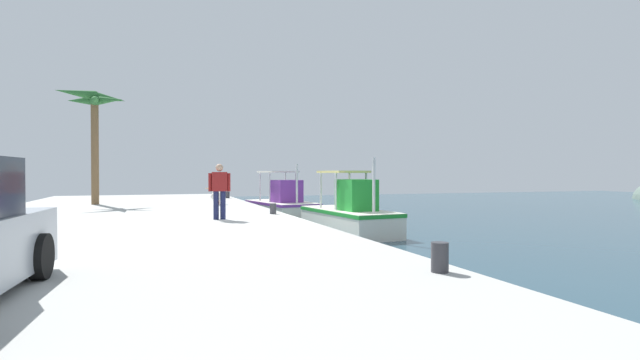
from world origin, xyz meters
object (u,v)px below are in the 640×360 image
(fishing_boat_nearest, at_px, (282,204))
(fishing_boat_second, at_px, (349,215))
(mooring_bollard_nearest, at_px, (227,195))
(mooring_bollard_second, at_px, (273,209))
(pelican, at_px, (218,195))
(palm_tree, at_px, (94,110))
(mooring_bollard_third, at_px, (440,257))
(fisherman_standing, at_px, (219,189))

(fishing_boat_nearest, height_order, fishing_boat_second, fishing_boat_second)
(mooring_bollard_nearest, relative_size, mooring_bollard_second, 1.03)
(pelican, bearing_deg, mooring_bollard_second, 11.85)
(mooring_bollard_nearest, xyz_separation_m, palm_tree, (3.53, -6.28, 3.98))
(fishing_boat_nearest, distance_m, mooring_bollard_nearest, 4.02)
(fishing_boat_nearest, xyz_separation_m, pelican, (2.01, -3.45, 0.59))
(pelican, bearing_deg, fishing_boat_nearest, 120.26)
(pelican, relative_size, mooring_bollard_third, 2.32)
(fishing_boat_nearest, relative_size, fisherman_standing, 3.09)
(pelican, relative_size, mooring_bollard_second, 2.69)
(pelican, height_order, mooring_bollard_nearest, pelican)
(palm_tree, bearing_deg, mooring_bollard_second, 40.59)
(fisherman_standing, bearing_deg, mooring_bollard_third, 12.72)
(pelican, distance_m, mooring_bollard_third, 15.54)
(mooring_bollard_nearest, bearing_deg, mooring_bollard_second, 0.00)
(fishing_boat_nearest, height_order, palm_tree, palm_tree)
(pelican, xyz_separation_m, mooring_bollard_nearest, (-5.30, 1.17, -0.21))
(mooring_bollard_second, bearing_deg, fishing_boat_nearest, 163.21)
(fisherman_standing, distance_m, mooring_bollard_second, 2.46)
(pelican, distance_m, mooring_bollard_second, 5.68)
(fishing_boat_nearest, xyz_separation_m, fisherman_standing, (8.88, -4.23, 1.11))
(pelican, xyz_separation_m, palm_tree, (-1.77, -5.11, 3.76))
(pelican, distance_m, mooring_bollard_nearest, 5.43)
(mooring_bollard_third, bearing_deg, pelican, -175.70)
(fishing_boat_second, bearing_deg, mooring_bollard_second, -88.30)
(fishing_boat_nearest, height_order, mooring_bollard_nearest, fishing_boat_nearest)
(mooring_bollard_third, relative_size, palm_tree, 0.08)
(fishing_boat_nearest, xyz_separation_m, mooring_bollard_third, (17.51, -2.28, 0.40))
(fishing_boat_nearest, relative_size, mooring_bollard_third, 12.28)
(pelican, bearing_deg, mooring_bollard_third, 4.30)
(fisherman_standing, height_order, mooring_bollard_second, fisherman_standing)
(fishing_boat_second, height_order, pelican, fishing_boat_second)
(palm_tree, bearing_deg, fisherman_standing, 26.62)
(mooring_bollard_second, bearing_deg, mooring_bollard_third, 0.00)
(fishing_boat_nearest, height_order, fisherman_standing, fishing_boat_nearest)
(mooring_bollard_nearest, bearing_deg, palm_tree, -60.69)
(pelican, height_order, mooring_bollard_third, pelican)
(mooring_bollard_nearest, height_order, palm_tree, palm_tree)
(pelican, bearing_deg, fisherman_standing, -6.50)
(fisherman_standing, relative_size, mooring_bollard_third, 3.97)
(fisherman_standing, bearing_deg, fishing_boat_nearest, 154.52)
(fishing_boat_nearest, xyz_separation_m, palm_tree, (0.24, -8.56, 4.35))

